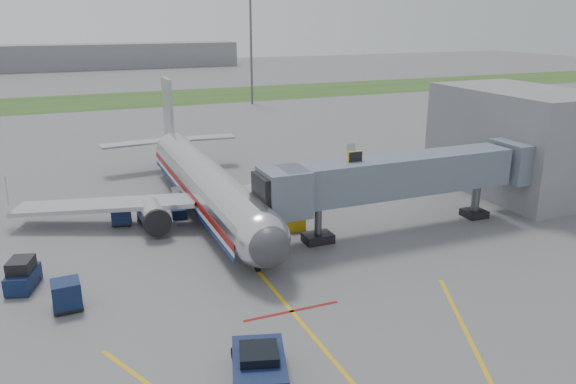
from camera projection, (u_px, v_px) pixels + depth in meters
name	position (u px, v px, depth m)	size (l,w,h in m)	color
ground	(268.00, 283.00, 36.53)	(400.00, 400.00, 0.00)	#565659
grass_strip	(114.00, 101.00, 115.78)	(300.00, 25.00, 0.01)	#2D4C1E
apron_markings	(317.00, 341.00, 30.01)	(21.52, 50.00, 0.01)	gold
airliner	(206.00, 183.00, 49.16)	(32.10, 35.67, 10.25)	silver
jet_bridge	(397.00, 177.00, 44.32)	(25.30, 4.00, 6.90)	slate
terminal	(518.00, 140.00, 54.87)	(10.00, 16.00, 10.00)	slate
light_mast_right	(251.00, 48.00, 108.54)	(2.00, 0.44, 20.40)	#595B60
distant_terminal	(53.00, 57.00, 181.35)	(120.00, 14.00, 8.00)	slate
pushback_tug	(259.00, 368.00, 26.53)	(3.56, 4.62, 1.70)	#0D193B
baggage_tug	(22.00, 275.00, 35.58)	(2.24, 3.16, 2.00)	#0D193B
baggage_cart_a	(150.00, 209.00, 47.54)	(2.35, 2.35, 1.97)	#0D193B
baggage_cart_b	(67.00, 295.00, 33.01)	(1.73, 1.73, 1.79)	#0D193B
baggage_cart_c	(121.00, 215.00, 46.55)	(1.81, 1.81, 1.66)	#0D193B
belt_loader	(178.00, 209.00, 49.28)	(1.61, 3.85, 1.83)	#0D193B
ground_power_cart	(295.00, 223.00, 45.38)	(1.64, 1.22, 1.20)	#E5AD0D
ramp_worker	(156.00, 210.00, 47.40)	(0.71, 0.47, 1.95)	#AFED1B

